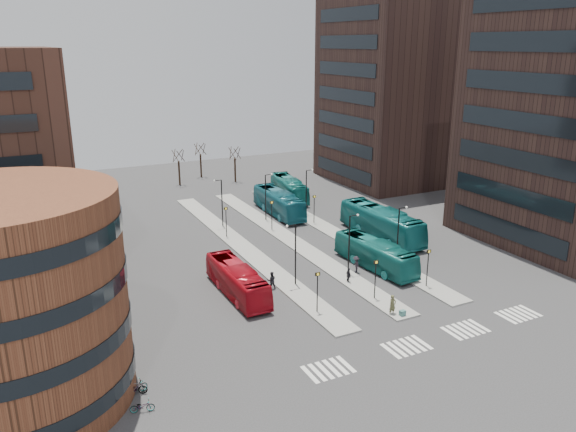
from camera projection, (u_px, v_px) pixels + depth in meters
name	position (u px, v px, depth m)	size (l,w,h in m)	color
ground	(453.00, 369.00, 40.20)	(160.00, 160.00, 0.00)	#2D2D30
island_left	(242.00, 247.00, 64.07)	(2.50, 45.00, 0.15)	gray
island_mid	(289.00, 239.00, 66.64)	(2.50, 45.00, 0.15)	gray
island_right	(333.00, 232.00, 69.22)	(2.50, 45.00, 0.15)	gray
suitcase	(402.00, 314.00, 47.75)	(0.49, 0.39, 0.61)	navy
red_bus	(237.00, 280.00, 51.68)	(2.45, 10.47, 2.92)	#B20D1B
teal_bus_a	(375.00, 254.00, 57.89)	(2.53, 10.83, 3.02)	#156A66
teal_bus_b	(279.00, 203.00, 76.03)	(2.77, 11.85, 3.30)	#155C6B
teal_bus_c	(381.00, 223.00, 66.84)	(3.10, 13.25, 3.69)	#166C6E
teal_bus_d	(289.00, 188.00, 83.75)	(2.66, 11.36, 3.17)	#16706C
traveller	(393.00, 305.00, 47.91)	(0.68, 0.45, 1.87)	brown
commuter_a	(272.00, 280.00, 53.11)	(0.84, 0.65, 1.72)	black
commuter_b	(349.00, 276.00, 54.40)	(0.91, 0.38, 1.56)	black
commuter_c	(356.00, 264.00, 56.87)	(1.13, 0.65, 1.75)	black
bicycle_near	(142.00, 406.00, 35.43)	(0.54, 1.55, 0.81)	gray
bicycle_mid	(135.00, 388.00, 37.19)	(0.46, 1.64, 0.99)	gray
bicycle_far	(135.00, 389.00, 37.10)	(0.64, 1.84, 0.97)	gray
crosswalk_stripes	(434.00, 338.00, 44.36)	(22.35, 2.40, 0.01)	silver
round_building	(2.00, 303.00, 34.66)	(15.16, 15.16, 14.00)	brown
tower_far	(397.00, 90.00, 92.17)	(20.12, 20.00, 30.00)	#32201B
sign_poles	(315.00, 239.00, 59.81)	(12.45, 22.12, 3.65)	black
lamp_posts	(302.00, 215.00, 64.17)	(14.04, 20.24, 6.12)	black
bare_trees	(205.00, 165.00, 94.03)	(10.97, 8.14, 5.90)	black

